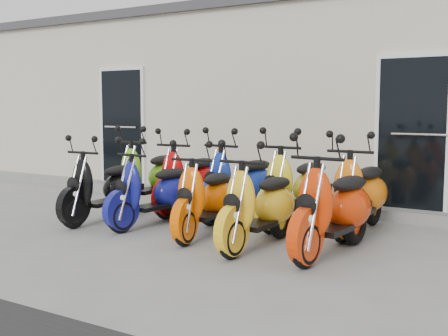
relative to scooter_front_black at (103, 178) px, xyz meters
The scene contains 15 objects.
ground 1.59m from the scooter_front_black, ahead, with size 80.00×80.00×0.00m, color gray.
building 5.68m from the scooter_front_black, 74.86° to the left, with size 14.00×6.00×3.20m, color beige.
roof_cap 6.20m from the scooter_front_black, 74.86° to the left, with size 14.20×6.20×0.16m, color #3F3F42.
front_step 2.71m from the scooter_front_black, 56.66° to the left, with size 14.00×0.40×0.15m, color gray.
door_left 3.01m from the scooter_front_black, 126.27° to the left, with size 1.07×0.08×2.22m, color black.
scooter_front_black is the anchor object (origin of this frame).
scooter_front_blue 0.79m from the scooter_front_black, ahead, with size 0.59×1.63×1.20m, color navy, non-canonical shape.
scooter_front_orange_a 1.70m from the scooter_front_black, ahead, with size 0.59×1.63×1.20m, color #FF6000, non-canonical shape.
scooter_front_orange_b 2.53m from the scooter_front_black, ahead, with size 0.61×1.67×1.24m, color yellow, non-canonical shape.
scooter_front_red 3.35m from the scooter_front_black, ahead, with size 0.65×1.79×1.32m, color red, non-canonical shape.
scooter_back_green 1.12m from the scooter_front_black, 94.73° to the left, with size 0.64×1.77×1.30m, color #69B618, non-canonical shape.
scooter_back_red 1.30m from the scooter_front_black, 60.72° to the left, with size 0.63×1.73×1.28m, color #C30606, non-canonical shape.
scooter_back_blue 1.88m from the scooter_front_black, 36.25° to the left, with size 0.64×1.77×1.31m, color navy, non-canonical shape.
scooter_back_yellow 2.64m from the scooter_front_black, 24.63° to the left, with size 0.65×1.80×1.33m, color yellow, non-canonical shape.
scooter_back_extra 3.44m from the scooter_front_black, 18.95° to the left, with size 0.64×1.77×1.30m, color orange, non-canonical shape.
Camera 1 is at (3.94, -5.86, 1.58)m, focal length 45.00 mm.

